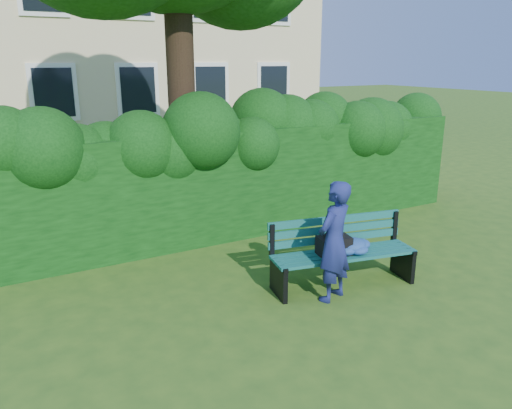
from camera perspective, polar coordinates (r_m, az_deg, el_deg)
ground at (r=6.81m, az=2.52°, el=-8.94°), size 80.00×80.00×0.00m
hedge at (r=8.35m, az=-5.42°, el=2.35°), size 10.00×1.00×1.80m
park_bench at (r=6.66m, az=9.86°, el=-5.09°), size 1.99×0.92×0.89m
man_reading at (r=6.17m, az=8.89°, el=-4.21°), size 0.65×0.54×1.52m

